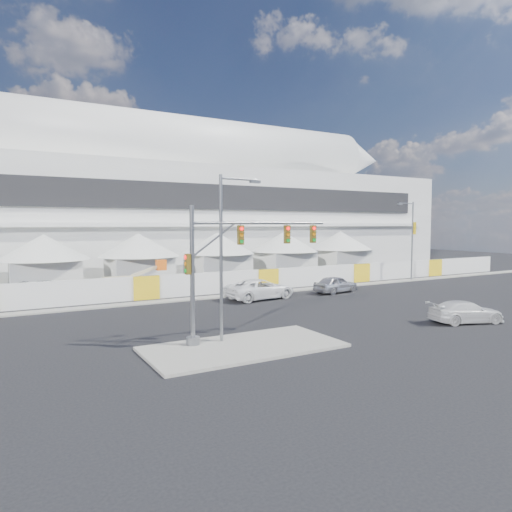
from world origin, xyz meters
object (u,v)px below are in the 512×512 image
sedan_silver (336,284)px  pickup_curb (260,289)px  pickup_near (466,312)px  lot_car_c (51,289)px  traffic_mast (225,267)px  boom_lift (118,289)px  streetlight_curb (411,235)px  streetlight_median (225,246)px

sedan_silver → pickup_curb: bearing=78.6°
pickup_near → lot_car_c: lot_car_c is taller
pickup_curb → lot_car_c: (-15.34, 9.53, -0.13)m
sedan_silver → pickup_near: size_ratio=0.96×
traffic_mast → sedan_silver: bearing=33.6°
boom_lift → traffic_mast: bearing=-80.0°
traffic_mast → streetlight_curb: bearing=25.2°
lot_car_c → traffic_mast: 22.24m
streetlight_curb → lot_car_c: bearing=169.2°
streetlight_median → boom_lift: 17.93m
pickup_near → sedan_silver: bearing=13.9°
pickup_near → lot_car_c: size_ratio=0.96×
pickup_curb → sedan_silver: bearing=-98.9°
pickup_curb → boom_lift: (-10.54, 5.83, 0.01)m
pickup_curb → boom_lift: bearing=54.7°
lot_car_c → streetlight_curb: size_ratio=0.57×
pickup_curb → traffic_mast: bearing=136.1°
streetlight_curb → boom_lift: 32.04m
pickup_curb → streetlight_curb: bearing=-89.3°
pickup_near → traffic_mast: size_ratio=0.56×
sedan_silver → pickup_curb: size_ratio=0.75×
streetlight_median → pickup_near: bearing=-11.2°
sedan_silver → streetlight_median: 20.57m
traffic_mast → streetlight_median: (-0.01, -0.03, 1.10)m
pickup_near → streetlight_curb: (14.16, 17.20, 4.43)m
pickup_near → boom_lift: bearing=58.5°
traffic_mast → streetlight_curb: 33.02m
lot_car_c → traffic_mast: traffic_mast is taller
sedan_silver → pickup_curb: pickup_curb is taller
streetlight_curb → boom_lift: (-31.59, 3.21, -4.26)m
traffic_mast → boom_lift: (-1.74, 17.28, -3.23)m
sedan_silver → pickup_near: (-1.02, -14.24, -0.09)m
sedan_silver → traffic_mast: (-16.71, -11.11, 3.31)m
streetlight_median → sedan_silver: bearing=33.7°
lot_car_c → boom_lift: boom_lift is taller
boom_lift → sedan_silver: bearing=-14.2°
sedan_silver → streetlight_curb: 14.15m
sedan_silver → streetlight_curb: bearing=-86.2°
pickup_near → streetlight_curb: size_ratio=0.55×
pickup_near → pickup_curb: bearing=43.3°
pickup_near → streetlight_median: 16.62m
streetlight_median → streetlight_curb: streetlight_median is taller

